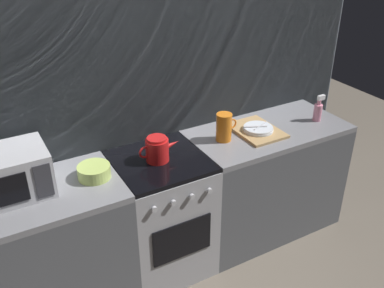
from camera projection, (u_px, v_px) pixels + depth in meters
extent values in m
plane|color=#6B6054|center=(164.00, 262.00, 3.27)|extent=(8.00, 8.00, 0.00)
cube|color=gray|center=(137.00, 100.00, 2.94)|extent=(3.60, 0.05, 2.40)
cube|color=#A8B2BC|center=(138.00, 101.00, 2.93)|extent=(3.58, 0.01, 2.39)
cube|color=#515459|center=(30.00, 262.00, 2.68)|extent=(1.20, 0.60, 0.86)
cube|color=gray|center=(16.00, 203.00, 2.46)|extent=(1.20, 0.60, 0.04)
cube|color=#9E9EA3|center=(162.00, 216.00, 3.06)|extent=(0.60, 0.60, 0.87)
cube|color=black|center=(160.00, 162.00, 2.85)|extent=(0.59, 0.59, 0.03)
cube|color=black|center=(182.00, 240.00, 2.82)|extent=(0.42, 0.01, 0.28)
cylinder|color=#B7B7BC|center=(154.00, 209.00, 2.57)|extent=(0.04, 0.02, 0.04)
cylinder|color=#B7B7BC|center=(174.00, 203.00, 2.63)|extent=(0.04, 0.02, 0.04)
cylinder|color=#B7B7BC|center=(192.00, 197.00, 2.68)|extent=(0.04, 0.02, 0.04)
cylinder|color=#B7B7BC|center=(210.00, 191.00, 2.74)|extent=(0.04, 0.02, 0.04)
cube|color=#515459|center=(264.00, 182.00, 3.45)|extent=(1.20, 0.60, 0.86)
cube|color=gray|center=(269.00, 131.00, 3.24)|extent=(1.20, 0.60, 0.04)
cube|color=#B2B2B7|center=(7.00, 174.00, 2.44)|extent=(0.46, 0.34, 0.27)
cube|color=black|center=(1.00, 193.00, 2.28)|extent=(0.28, 0.01, 0.17)
cube|color=#333338|center=(44.00, 181.00, 2.38)|extent=(0.09, 0.01, 0.21)
cylinder|color=red|center=(157.00, 150.00, 2.80)|extent=(0.15, 0.15, 0.15)
cylinder|color=red|center=(157.00, 139.00, 2.76)|extent=(0.13, 0.13, 0.02)
cone|color=red|center=(172.00, 144.00, 2.84)|extent=(0.10, 0.04, 0.05)
torus|color=red|center=(145.00, 152.00, 2.76)|extent=(0.08, 0.01, 0.08)
cylinder|color=#B7D166|center=(94.00, 172.00, 2.64)|extent=(0.20, 0.20, 0.08)
cylinder|color=orange|center=(224.00, 127.00, 3.03)|extent=(0.11, 0.11, 0.20)
torus|color=orange|center=(232.00, 124.00, 3.05)|extent=(0.08, 0.01, 0.08)
cube|color=tan|center=(256.00, 130.00, 3.18)|extent=(0.30, 0.40, 0.02)
cylinder|color=silver|center=(258.00, 129.00, 3.16)|extent=(0.22, 0.22, 0.01)
cylinder|color=silver|center=(258.00, 128.00, 3.15)|extent=(0.21, 0.21, 0.01)
cylinder|color=silver|center=(261.00, 126.00, 3.16)|extent=(0.16, 0.07, 0.01)
cube|color=silver|center=(255.00, 126.00, 3.15)|extent=(0.16, 0.09, 0.00)
cylinder|color=pink|center=(318.00, 113.00, 3.33)|extent=(0.06, 0.06, 0.13)
cylinder|color=pink|center=(319.00, 102.00, 3.29)|extent=(0.03, 0.03, 0.04)
cube|color=white|center=(321.00, 98.00, 3.27)|extent=(0.06, 0.02, 0.04)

